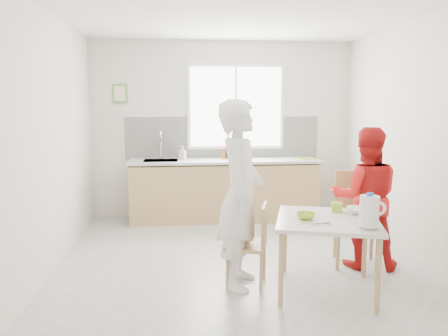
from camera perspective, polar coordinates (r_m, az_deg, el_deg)
The scene contains 21 objects.
ground at distance 4.87m, azimuth 2.36°, elevation -12.58°, with size 4.50×4.50×0.00m, color #B7B7B2.
room_shell at distance 4.55m, azimuth 2.48°, elevation 7.15°, with size 4.50×4.50×4.50m.
window at distance 6.79m, azimuth 1.55°, elevation 7.97°, with size 1.50×0.06×1.30m.
backsplash at distance 6.80m, azimuth -0.16°, elevation 3.97°, with size 3.00×0.02×0.65m, color white.
picture_frame at distance 6.81m, azimuth -13.44°, elevation 9.44°, with size 0.22×0.03×0.28m.
kitchen_counter at distance 6.62m, azimuth 0.05°, elevation -3.20°, with size 2.84×0.64×1.37m.
dining_table at distance 4.16m, azimuth 13.35°, elevation -7.39°, with size 1.12×1.12×0.70m.
chair_left at distance 4.23m, azimuth 3.77°, elevation -9.53°, with size 0.46×0.46×0.80m.
chair_far at distance 5.01m, azimuth 16.83°, elevation -5.71°, with size 0.57×0.57×1.01m.
person_white at distance 4.13m, azimuth 2.18°, elevation -3.49°, with size 0.65×0.43×1.78m, color white.
person_red at distance 4.88m, azimuth 17.96°, elevation -3.73°, with size 0.73×0.57×1.50m, color red.
bowl_green at distance 4.08m, azimuth 10.61°, elevation -6.17°, with size 0.17×0.17×0.05m, color #AACA2E.
bowl_white at distance 4.41m, azimuth 17.13°, elevation -5.32°, with size 0.23×0.23×0.06m, color white.
milk_jug at distance 3.87m, azimuth 18.50°, elevation -5.32°, with size 0.22×0.16×0.29m.
green_box at distance 4.41m, azimuth 14.50°, elevation -4.97°, with size 0.10×0.10×0.09m, color #93C42D.
spoon at distance 3.92m, azimuth 12.38°, elevation -7.07°, with size 0.01×0.01×0.16m, color #A5A5AA.
cutting_board at distance 6.75m, azimuth 10.64°, elevation 1.25°, with size 0.35×0.25×0.01m, color #98CA2E.
wine_bottle_a at distance 6.66m, azimuth 0.55°, elevation 2.63°, with size 0.07×0.07×0.32m, color black.
wine_bottle_b at distance 6.65m, azimuth 1.09°, elevation 2.54°, with size 0.07×0.07×0.30m, color black.
jar_amber at distance 6.63m, azimuth -0.07°, elevation 1.91°, with size 0.06×0.06×0.16m, color #944920.
soap_bottle at distance 6.59m, azimuth -5.45°, elevation 2.00°, with size 0.09×0.09×0.20m, color #999999.
Camera 1 is at (-0.63, -4.51, 1.73)m, focal length 35.00 mm.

